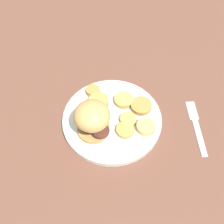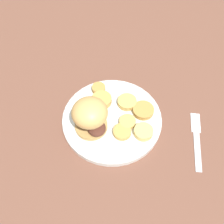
{
  "view_description": "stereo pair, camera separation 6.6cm",
  "coord_description": "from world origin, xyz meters",
  "views": [
    {
      "loc": [
        0.23,
        0.29,
        0.59
      ],
      "look_at": [
        0.0,
        0.0,
        0.04
      ],
      "focal_mm": 42.0,
      "sensor_mm": 36.0,
      "label": 1
    },
    {
      "loc": [
        0.18,
        0.33,
        0.59
      ],
      "look_at": [
        0.0,
        0.0,
        0.04
      ],
      "focal_mm": 42.0,
      "sensor_mm": 36.0,
      "label": 2
    }
  ],
  "objects": [
    {
      "name": "ground_plane",
      "position": [
        0.0,
        0.0,
        0.0
      ],
      "size": [
        4.0,
        4.0,
        0.0
      ],
      "primitive_type": "plane",
      "color": "brown"
    },
    {
      "name": "fork",
      "position": [
        -0.16,
        0.15,
        0.0
      ],
      "size": [
        0.11,
        0.15,
        0.0
      ],
      "color": "silver",
      "rests_on": "ground_plane"
    },
    {
      "name": "dinner_plate",
      "position": [
        0.0,
        0.0,
        0.01
      ],
      "size": [
        0.26,
        0.26,
        0.02
      ],
      "color": "silver",
      "rests_on": "ground_plane"
    },
    {
      "name": "potato_round_3",
      "position": [
        -0.06,
        -0.02,
        0.02
      ],
      "size": [
        0.05,
        0.05,
        0.01
      ],
      "primitive_type": "cylinder",
      "color": "tan",
      "rests_on": "dinner_plate"
    },
    {
      "name": "sandwich",
      "position": [
        0.06,
        0.0,
        0.07
      ],
      "size": [
        0.09,
        0.09,
        0.09
      ],
      "color": "tan",
      "rests_on": "dinner_plate"
    },
    {
      "name": "potato_round_5",
      "position": [
        -0.08,
        0.02,
        0.02
      ],
      "size": [
        0.06,
        0.06,
        0.01
      ],
      "primitive_type": "cylinder",
      "color": "#BC8942",
      "rests_on": "dinner_plate"
    },
    {
      "name": "potato_round_1",
      "position": [
        -0.05,
        0.08,
        0.02
      ],
      "size": [
        0.05,
        0.05,
        0.02
      ],
      "primitive_type": "cylinder",
      "color": "#DBB766",
      "rests_on": "dinner_plate"
    },
    {
      "name": "potato_round_0",
      "position": [
        -0.01,
        -0.1,
        0.02
      ],
      "size": [
        0.04,
        0.04,
        0.02
      ],
      "primitive_type": "cylinder",
      "color": "#BC8942",
      "rests_on": "dinner_plate"
    },
    {
      "name": "potato_round_2",
      "position": [
        -0.0,
        -0.06,
        0.03
      ],
      "size": [
        0.05,
        0.05,
        0.02
      ],
      "primitive_type": "cylinder",
      "color": "tan",
      "rests_on": "dinner_plate"
    },
    {
      "name": "potato_round_4",
      "position": [
        -0.03,
        0.03,
        0.02
      ],
      "size": [
        0.04,
        0.04,
        0.01
      ],
      "primitive_type": "cylinder",
      "color": "tan",
      "rests_on": "dinner_plate"
    },
    {
      "name": "potato_round_6",
      "position": [
        -0.0,
        0.05,
        0.02
      ],
      "size": [
        0.05,
        0.05,
        0.01
      ],
      "primitive_type": "cylinder",
      "color": "tan",
      "rests_on": "dinner_plate"
    }
  ]
}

